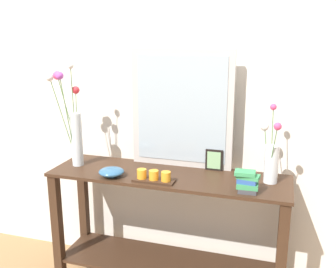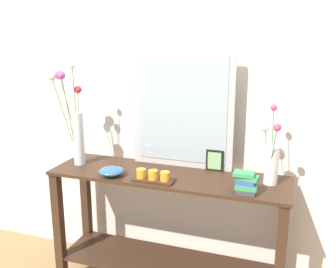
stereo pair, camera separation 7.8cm
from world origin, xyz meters
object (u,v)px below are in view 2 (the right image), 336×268
at_px(mirror_leaning, 182,109).
at_px(picture_frame_small, 215,161).
at_px(decorative_bowl, 112,171).
at_px(book_stack, 246,183).
at_px(vase_right, 271,159).
at_px(candle_tray, 153,177).
at_px(console_table, 168,221).
at_px(tall_vase_left, 75,125).

distance_m(mirror_leaning, picture_frame_small, 0.38).
xyz_separation_m(decorative_bowl, book_stack, (0.80, 0.00, 0.03)).
xyz_separation_m(vase_right, candle_tray, (-0.64, -0.19, -0.12)).
height_order(console_table, mirror_leaning, mirror_leaning).
bearing_deg(tall_vase_left, mirror_leaning, 16.08).
bearing_deg(candle_tray, picture_frame_small, 44.54).
relative_size(candle_tray, picture_frame_small, 1.83).
bearing_deg(vase_right, picture_frame_small, 163.09).
bearing_deg(tall_vase_left, vase_right, 2.96).
height_order(tall_vase_left, candle_tray, tall_vase_left).
bearing_deg(vase_right, book_stack, -121.14).
xyz_separation_m(mirror_leaning, candle_tray, (-0.08, -0.31, -0.34)).
bearing_deg(vase_right, candle_tray, -163.72).
xyz_separation_m(mirror_leaning, tall_vase_left, (-0.66, -0.19, -0.11)).
relative_size(picture_frame_small, book_stack, 0.98).
distance_m(vase_right, picture_frame_small, 0.37).
bearing_deg(candle_tray, vase_right, 16.28).
bearing_deg(decorative_bowl, picture_frame_small, 27.12).
distance_m(mirror_leaning, vase_right, 0.62).
bearing_deg(console_table, mirror_leaning, 79.10).
bearing_deg(console_table, decorative_bowl, -156.80).
bearing_deg(book_stack, picture_frame_small, 128.83).
bearing_deg(picture_frame_small, vase_right, -16.91).
height_order(tall_vase_left, vase_right, tall_vase_left).
height_order(console_table, candle_tray, candle_tray).
bearing_deg(decorative_bowl, console_table, 23.20).
bearing_deg(book_stack, vase_right, 58.86).
bearing_deg(book_stack, decorative_bowl, -179.99).
bearing_deg(book_stack, mirror_leaning, 145.37).
bearing_deg(vase_right, decorative_bowl, -168.52).
xyz_separation_m(picture_frame_small, book_stack, (0.23, -0.29, -0.01)).
xyz_separation_m(vase_right, decorative_bowl, (-0.91, -0.19, -0.12)).
relative_size(candle_tray, decorative_bowl, 1.61).
distance_m(console_table, mirror_leaning, 0.71).
height_order(tall_vase_left, picture_frame_small, tall_vase_left).
xyz_separation_m(candle_tray, picture_frame_small, (0.30, 0.29, 0.04)).
relative_size(vase_right, picture_frame_small, 3.38).
distance_m(tall_vase_left, decorative_bowl, 0.41).
bearing_deg(mirror_leaning, decorative_bowl, -138.08).
bearing_deg(picture_frame_small, decorative_bowl, -152.88).
bearing_deg(console_table, tall_vase_left, -178.85).
bearing_deg(decorative_bowl, mirror_leaning, 41.92).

